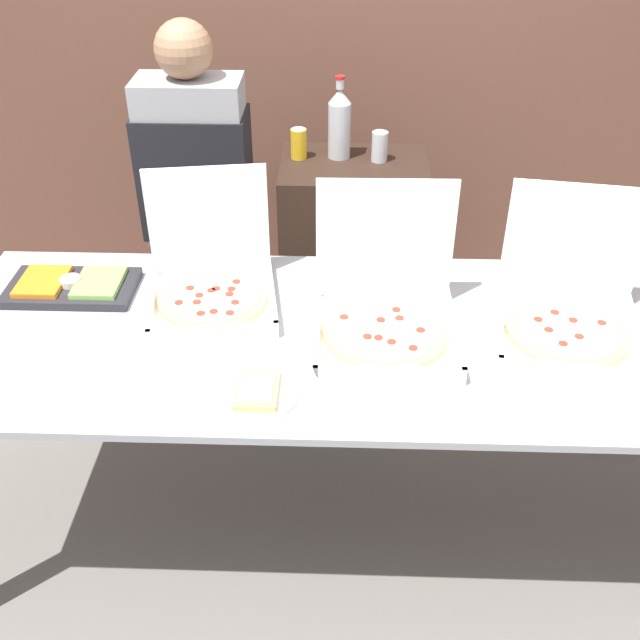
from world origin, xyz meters
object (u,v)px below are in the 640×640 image
Objects in this scene: veggie_tray at (72,286)px; soda_can_silver at (380,146)px; pizza_box_near_right at (212,280)px; soda_bottle at (339,123)px; pizza_box_far_left at (568,310)px; soda_can_colored at (299,143)px; pizza_box_far_right at (385,309)px; person_server_vest at (199,205)px; paper_plate_front_right at (257,391)px.

veggie_tray is 1.34m from soda_can_silver.
pizza_box_near_right is 0.96m from soda_bottle.
soda_bottle is at bearing 135.57° from pizza_box_far_left.
soda_bottle is at bearing 5.60° from soda_can_colored.
soda_bottle is at bearing 41.91° from veggie_tray.
pizza_box_near_right is 1.00m from soda_can_silver.
pizza_box_near_right reaches higher than soda_can_colored.
pizza_box_far_left is at bearing 1.25° from pizza_box_far_right.
soda_can_silver is at bearing -165.54° from person_server_vest.
person_server_vest is at bearing 132.03° from pizza_box_far_right.
pizza_box_far_right reaches higher than pizza_box_near_right.
person_server_vest is (0.34, 0.59, 0.03)m from veggie_tray.
person_server_vest reaches higher than pizza_box_near_right.
paper_plate_front_right is 1.38m from soda_bottle.
pizza_box_near_right is 3.88× the size of soda_can_silver.
soda_bottle reaches higher than pizza_box_far_left.
pizza_box_far_left is 1.17× the size of veggie_tray.
pizza_box_near_right is at bearing -178.35° from pizza_box_far_left.
pizza_box_far_left reaches higher than paper_plate_front_right.
person_server_vest is (-0.15, 0.61, -0.03)m from pizza_box_near_right.
pizza_box_near_right is 0.49m from veggie_tray.
pizza_box_near_right reaches higher than veggie_tray.
soda_can_silver is at bearing 35.93° from veggie_tray.
pizza_box_near_right is 0.54m from paper_plate_front_right.
pizza_box_far_left is 1.50m from person_server_vest.
paper_plate_front_right is at bearing -106.28° from soda_can_silver.
soda_bottle reaches higher than soda_can_silver.
person_server_vest is at bearing -158.26° from soda_bottle.
pizza_box_near_right is at bearing -116.22° from soda_bottle.
soda_bottle reaches higher than paper_plate_front_right.
soda_can_silver is (0.17, -0.04, -0.08)m from soda_bottle.
veggie_tray reaches higher than paper_plate_front_right.
soda_can_silver and soda_can_colored have the same top height.
paper_plate_front_right is 1.36m from soda_can_silver.
soda_can_silver is at bearing -3.42° from soda_can_colored.
soda_can_silver is (0.58, 0.80, 0.16)m from pizza_box_near_right.
soda_bottle is 2.70× the size of soda_can_silver.
pizza_box_far_left is at bearing -46.94° from soda_can_colored.
paper_plate_front_right is at bearing -76.66° from pizza_box_near_right.
soda_can_silver reaches higher than veggie_tray.
person_server_vest is at bearing 94.74° from pizza_box_near_right.
pizza_box_far_left is 4.06× the size of soda_can_silver.
pizza_box_near_right is 0.63m from person_server_vest.
person_server_vest reaches higher than veggie_tray.
veggie_tray is 3.48× the size of soda_can_silver.
pizza_box_far_left reaches higher than soda_can_colored.
soda_bottle reaches higher than soda_can_colored.
person_server_vest is at bearing 59.68° from veggie_tray.
person_server_vest is (-0.39, -0.21, -0.18)m from soda_can_colored.
person_server_vest is (-0.72, -0.19, -0.18)m from soda_can_silver.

